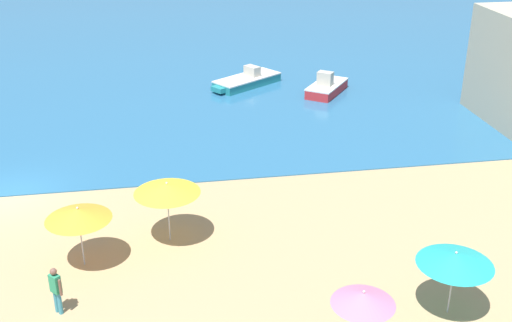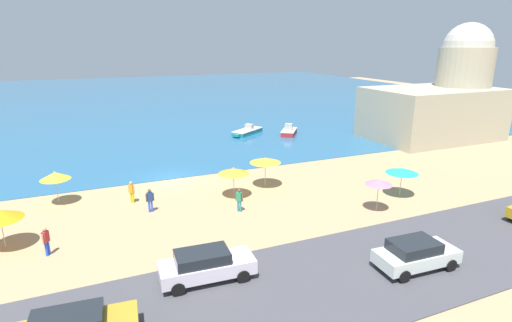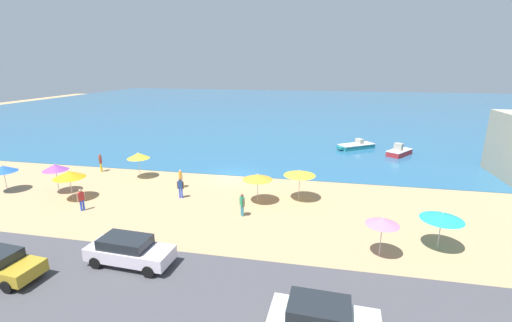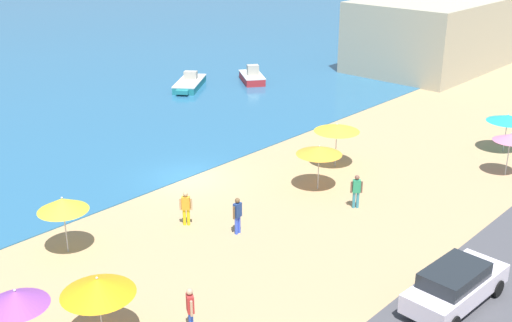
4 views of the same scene
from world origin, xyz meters
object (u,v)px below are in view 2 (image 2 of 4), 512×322
object	(u,v)px
beach_umbrella_5	(379,182)
harbor_fortress	(444,99)
bather_2	(150,199)
beach_umbrella_0	(402,171)
beach_umbrella_1	(265,160)
bather_1	(46,240)
parked_car_2	(206,265)
beach_umbrella_3	(234,171)
bather_0	(132,191)
skiff_offshore	(247,131)
bather_4	(239,199)
parked_car_1	(416,254)
beach_umbrella_7	(55,176)
skiff_nearshore	(289,131)

from	to	relation	value
beach_umbrella_5	harbor_fortress	bearing A→B (deg)	34.57
bather_2	beach_umbrella_0	bearing A→B (deg)	-13.73
beach_umbrella_1	bather_1	bearing A→B (deg)	-161.21
beach_umbrella_1	parked_car_2	world-z (taller)	beach_umbrella_1
parked_car_2	beach_umbrella_5	bearing A→B (deg)	15.09
beach_umbrella_3	bather_0	xyz separation A→B (m)	(-7.16, 1.89, -1.16)
skiff_offshore	beach_umbrella_5	bearing A→B (deg)	-91.56
bather_1	bather_4	xyz separation A→B (m)	(11.70, 1.40, -0.00)
beach_umbrella_1	beach_umbrella_3	distance (m)	3.31
parked_car_1	parked_car_2	xyz separation A→B (m)	(-10.12, 3.15, 0.01)
bather_2	parked_car_2	world-z (taller)	bather_2
harbor_fortress	bather_2	bearing A→B (deg)	-165.61
beach_umbrella_1	beach_umbrella_7	xyz separation A→B (m)	(-15.16, 2.53, -0.07)
beach_umbrella_7	skiff_nearshore	bearing A→B (deg)	27.56
beach_umbrella_5	bather_0	world-z (taller)	beach_umbrella_5
beach_umbrella_0	beach_umbrella_3	distance (m)	12.54
parked_car_2	bather_0	bearing A→B (deg)	100.41
bather_1	harbor_fortress	distance (m)	44.76
beach_umbrella_3	bather_2	distance (m)	6.30
bather_1	beach_umbrella_5	bearing A→B (deg)	-6.12
beach_umbrella_0	bather_0	distance (m)	19.94
bather_0	skiff_nearshore	bearing A→B (deg)	36.22
skiff_nearshore	skiff_offshore	world-z (taller)	skiff_nearshore
parked_car_2	parked_car_1	bearing A→B (deg)	-17.27
beach_umbrella_5	beach_umbrella_7	size ratio (longest dim) A/B	0.96
beach_umbrella_0	parked_car_1	size ratio (longest dim) A/B	0.55
beach_umbrella_1	bather_4	size ratio (longest dim) A/B	1.49
beach_umbrella_3	beach_umbrella_5	bearing A→B (deg)	-37.46
beach_umbrella_1	bather_4	xyz separation A→B (m)	(-3.68, -3.83, -1.27)
bather_1	bather_2	world-z (taller)	bather_2
bather_0	skiff_nearshore	size ratio (longest dim) A/B	0.41
beach_umbrella_3	beach_umbrella_7	bearing A→B (deg)	162.96
beach_umbrella_7	skiff_nearshore	size ratio (longest dim) A/B	0.63
beach_umbrella_3	skiff_nearshore	bearing A→B (deg)	51.50
beach_umbrella_3	parked_car_1	xyz separation A→B (m)	(5.11, -12.96, -1.20)
bather_0	bather_2	distance (m)	2.44
beach_umbrella_3	parked_car_2	distance (m)	11.09
beach_umbrella_7	bather_0	distance (m)	5.37
bather_2	parked_car_1	distance (m)	16.94
harbor_fortress	beach_umbrella_0	bearing A→B (deg)	-143.75
beach_umbrella_3	parked_car_2	size ratio (longest dim) A/B	0.50
bather_2	beach_umbrella_5	bearing A→B (deg)	-22.36
parked_car_1	bather_1	bearing A→B (deg)	152.92
beach_umbrella_3	bather_1	world-z (taller)	beach_umbrella_3
bather_0	harbor_fortress	size ratio (longest dim) A/B	0.11
beach_umbrella_3	parked_car_1	world-z (taller)	beach_umbrella_3
bather_1	parked_car_1	bearing A→B (deg)	-27.08
bather_4	bather_1	bearing A→B (deg)	-173.18
beach_umbrella_0	harbor_fortress	size ratio (longest dim) A/B	0.16
beach_umbrella_7	bather_1	xyz separation A→B (m)	(-0.22, -7.77, -1.20)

